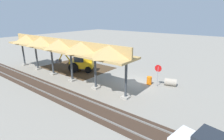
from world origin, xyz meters
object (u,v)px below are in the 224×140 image
object	(u,v)px
stop_sign	(158,71)
backhoe	(80,62)
concrete_pipe	(170,82)
traffic_barrel	(149,80)

from	to	relation	value
stop_sign	backhoe	distance (m)	10.85
stop_sign	concrete_pipe	distance (m)	2.09
stop_sign	backhoe	size ratio (longest dim) A/B	0.49
stop_sign	traffic_barrel	xyz separation A→B (m)	(0.95, -0.02, -1.32)
stop_sign	backhoe	bearing A→B (deg)	7.28
backhoe	concrete_pipe	bearing A→B (deg)	-168.04
concrete_pipe	traffic_barrel	bearing A→B (deg)	28.48
backhoe	concrete_pipe	size ratio (longest dim) A/B	3.47
backhoe	concrete_pipe	distance (m)	12.14
concrete_pipe	traffic_barrel	size ratio (longest dim) A/B	1.61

